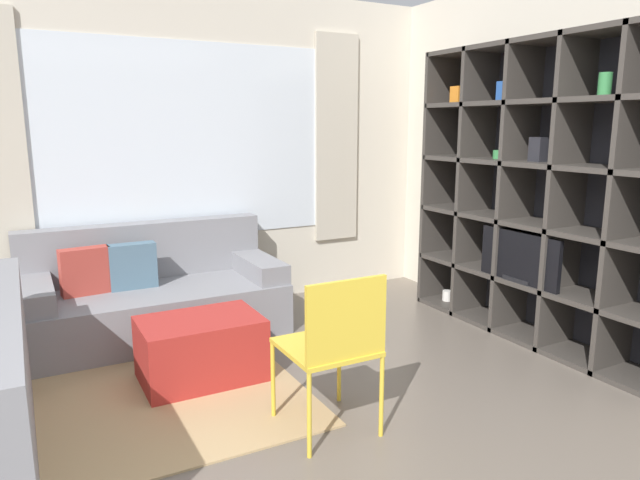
% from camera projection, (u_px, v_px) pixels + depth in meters
% --- Properties ---
extents(wall_back, '(5.70, 0.11, 2.70)m').
position_uv_depth(wall_back, '(187.00, 153.00, 4.76)').
color(wall_back, beige).
rests_on(wall_back, ground_plane).
extents(wall_right, '(0.07, 4.60, 2.70)m').
position_uv_depth(wall_right, '(547.00, 156.00, 4.31)').
color(wall_right, beige).
rests_on(wall_right, ground_plane).
extents(area_rug, '(2.10, 1.75, 0.01)m').
position_uv_depth(area_rug, '(115.00, 400.00, 3.33)').
color(area_rug, tan).
rests_on(area_rug, ground_plane).
extents(shelving_unit, '(0.39, 2.27, 2.18)m').
position_uv_depth(shelving_unit, '(543.00, 195.00, 4.13)').
color(shelving_unit, '#232328').
rests_on(shelving_unit, ground_plane).
extents(couch_main, '(1.88, 0.88, 0.82)m').
position_uv_depth(couch_main, '(153.00, 297.00, 4.36)').
color(couch_main, gray).
rests_on(couch_main, ground_plane).
extents(ottoman, '(0.74, 0.50, 0.41)m').
position_uv_depth(ottoman, '(201.00, 349.00, 3.58)').
color(ottoman, '#A82823').
rests_on(ottoman, ground_plane).
extents(folding_chair, '(0.44, 0.46, 0.86)m').
position_uv_depth(folding_chair, '(334.00, 340.00, 2.88)').
color(folding_chair, gold).
rests_on(folding_chair, ground_plane).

